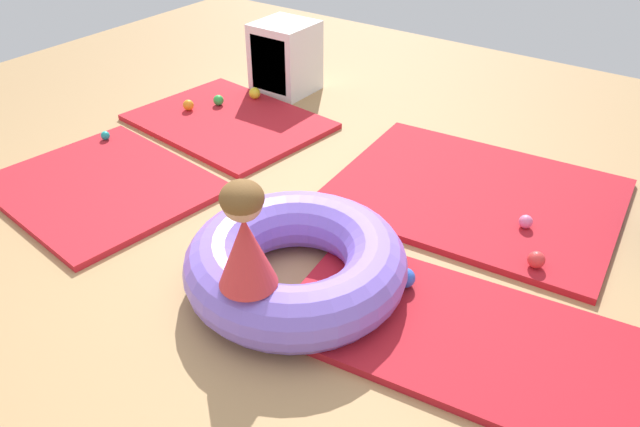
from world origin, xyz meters
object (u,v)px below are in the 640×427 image
at_px(play_ball_blue, 405,278).
at_px(play_ball_yellow, 255,93).
at_px(play_ball_orange, 188,105).
at_px(play_ball_pink, 526,222).
at_px(play_ball_green, 218,100).
at_px(storage_cube, 283,58).
at_px(inflatable_cushion, 296,264).
at_px(play_ball_red, 536,260).
at_px(child_in_red, 245,237).
at_px(play_ball_teal, 105,135).

xyz_separation_m(play_ball_blue, play_ball_yellow, (-2.08, 1.33, -0.00)).
bearing_deg(play_ball_orange, play_ball_pink, -1.04).
distance_m(play_ball_blue, play_ball_orange, 2.50).
bearing_deg(play_ball_green, play_ball_yellow, 60.75).
relative_size(play_ball_blue, play_ball_green, 1.22).
bearing_deg(play_ball_green, storage_cube, 72.88).
bearing_deg(play_ball_orange, play_ball_green, 59.35).
xyz_separation_m(inflatable_cushion, play_ball_green, (-1.78, 1.35, -0.07)).
xyz_separation_m(play_ball_blue, play_ball_pink, (0.30, 0.82, -0.01)).
xyz_separation_m(play_ball_blue, play_ball_red, (0.46, 0.51, -0.00)).
bearing_deg(child_in_red, inflatable_cushion, -153.73).
bearing_deg(storage_cube, child_in_red, -54.76).
distance_m(child_in_red, play_ball_pink, 1.69).
relative_size(play_ball_orange, storage_cube, 0.15).
bearing_deg(play_ball_pink, play_ball_orange, 178.96).
relative_size(play_ball_green, play_ball_red, 0.91).
height_order(inflatable_cushion, play_ball_red, inflatable_cushion).
height_order(play_ball_green, storage_cube, storage_cube).
xyz_separation_m(play_ball_green, storage_cube, (0.18, 0.59, 0.20)).
bearing_deg(child_in_red, storage_cube, -123.82).
distance_m(play_ball_green, play_ball_teal, 0.92).
relative_size(inflatable_cushion, play_ball_teal, 17.66).
distance_m(play_ball_yellow, storage_cube, 0.39).
distance_m(child_in_red, play_ball_green, 2.54).
bearing_deg(play_ball_green, inflatable_cushion, -37.20).
height_order(play_ball_blue, play_ball_yellow, play_ball_blue).
bearing_deg(child_in_red, play_ball_pink, 175.09).
relative_size(play_ball_blue, play_ball_red, 1.11).
bearing_deg(play_ball_yellow, play_ball_green, -119.25).
bearing_deg(play_ball_yellow, play_ball_blue, -32.61).
xyz_separation_m(inflatable_cushion, play_ball_blue, (0.45, 0.28, -0.06)).
bearing_deg(child_in_red, play_ball_red, 163.82).
bearing_deg(play_ball_yellow, play_ball_red, -17.87).
relative_size(play_ball_red, play_ball_teal, 1.44).
relative_size(child_in_red, play_ball_green, 6.15).
bearing_deg(play_ball_yellow, play_ball_orange, -119.87).
bearing_deg(play_ball_pink, child_in_red, -115.85).
bearing_deg(play_ball_red, play_ball_teal, -173.56).
distance_m(play_ball_green, play_ball_yellow, 0.30).
height_order(play_ball_blue, play_ball_pink, play_ball_blue).
bearing_deg(inflatable_cushion, storage_cube, 129.46).
relative_size(play_ball_blue, storage_cube, 0.17).
distance_m(play_ball_red, storage_cube, 2.76).
distance_m(play_ball_blue, play_ball_pink, 0.87).
relative_size(play_ball_red, play_ball_yellow, 0.97).
bearing_deg(play_ball_teal, play_ball_blue, -4.21).
xyz_separation_m(play_ball_orange, storage_cube, (0.30, 0.79, 0.20)).
xyz_separation_m(play_ball_blue, play_ball_green, (-2.22, 1.07, -0.01)).
bearing_deg(play_ball_green, play_ball_pink, -5.68).
bearing_deg(play_ball_blue, play_ball_teal, 175.79).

